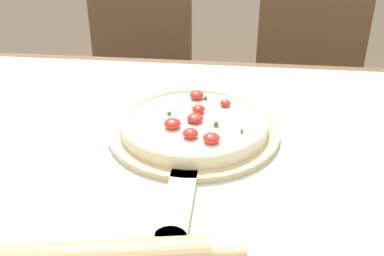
{
  "coord_description": "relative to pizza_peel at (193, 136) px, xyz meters",
  "views": [
    {
      "loc": [
        0.12,
        -0.71,
        1.24
      ],
      "look_at": [
        0.04,
        0.07,
        0.79
      ],
      "focal_mm": 45.0,
      "sensor_mm": 36.0,
      "label": 1
    }
  ],
  "objects": [
    {
      "name": "towel_cloth",
      "position": [
        -0.04,
        -0.08,
        -0.01
      ],
      "size": [
        1.31,
        0.92,
        0.0
      ],
      "color": "silver",
      "rests_on": "dining_table"
    },
    {
      "name": "chair_left",
      "position": [
        -0.3,
        0.8,
        -0.24
      ],
      "size": [
        0.44,
        0.44,
        0.91
      ],
      "rotation": [
        0.0,
        0.0,
        -0.09
      ],
      "color": "brown",
      "rests_on": "ground_plane"
    },
    {
      "name": "dining_table",
      "position": [
        -0.04,
        -0.08,
        -0.11
      ],
      "size": [
        1.39,
        1.0,
        0.76
      ],
      "color": "brown",
      "rests_on": "ground_plane"
    },
    {
      "name": "pizza_peel",
      "position": [
        0.0,
        0.0,
        0.0
      ],
      "size": [
        0.33,
        0.5,
        0.01
      ],
      "color": "#D6B784",
      "rests_on": "towel_cloth"
    },
    {
      "name": "chair_right",
      "position": [
        0.32,
        0.8,
        -0.24
      ],
      "size": [
        0.44,
        0.44,
        0.91
      ],
      "rotation": [
        0.0,
        0.0,
        -0.11
      ],
      "color": "brown",
      "rests_on": "ground_plane"
    },
    {
      "name": "pizza",
      "position": [
        0.0,
        0.02,
        0.02
      ],
      "size": [
        0.29,
        0.29,
        0.04
      ],
      "color": "beige",
      "rests_on": "pizza_peel"
    }
  ]
}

